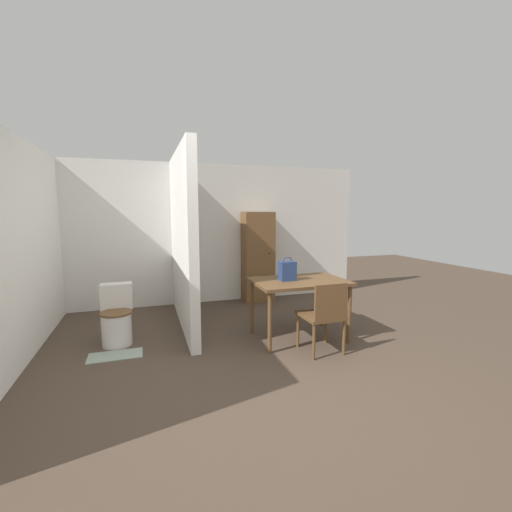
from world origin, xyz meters
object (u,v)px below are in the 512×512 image
object	(u,v)px
toilet	(117,318)
handbag	(287,271)
wooden_chair	(324,314)
dining_table	(299,286)
wooden_cabinet	(258,257)

from	to	relation	value
toilet	handbag	xyz separation A→B (m)	(2.11, -0.53, 0.59)
toilet	handbag	bearing A→B (deg)	-14.06
handbag	wooden_chair	bearing A→B (deg)	-69.45
wooden_chair	handbag	bearing A→B (deg)	109.21
dining_table	toilet	bearing A→B (deg)	166.21
wooden_chair	handbag	distance (m)	0.75
toilet	wooden_cabinet	distance (m)	2.80
toilet	wooden_cabinet	xyz separation A→B (m)	(2.36, 1.41, 0.51)
wooden_cabinet	handbag	bearing A→B (deg)	-97.33
toilet	wooden_cabinet	size ratio (longest dim) A/B	0.45
dining_table	handbag	world-z (taller)	handbag
wooden_chair	toilet	size ratio (longest dim) A/B	1.17
dining_table	handbag	size ratio (longest dim) A/B	3.88
dining_table	wooden_chair	xyz separation A→B (m)	(0.06, -0.55, -0.22)
toilet	dining_table	bearing A→B (deg)	-13.79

